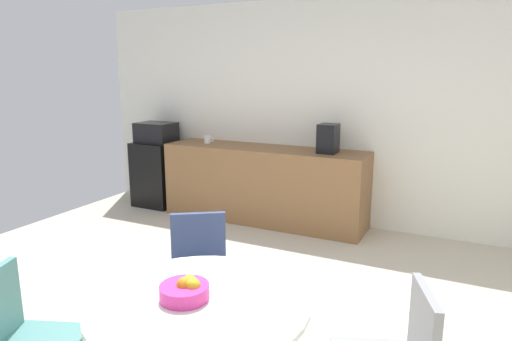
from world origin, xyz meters
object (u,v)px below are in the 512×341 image
object	(u,v)px
fruit_bowl	(185,290)
coffee_maker	(328,138)
chair_navy	(199,260)
chair_teal	(14,330)
mini_fridge	(158,173)
mug_white	(208,139)
round_table	(200,328)
microwave	(156,132)

from	to	relation	value
fruit_bowl	coffee_maker	size ratio (longest dim) A/B	0.74
chair_navy	chair_teal	bearing A→B (deg)	-107.86
fruit_bowl	chair_teal	bearing A→B (deg)	-158.60
mini_fridge	chair_navy	xyz separation A→B (m)	(2.20, -2.36, 0.09)
fruit_bowl	mug_white	xyz separation A→B (m)	(-1.85, 3.16, 0.17)
mini_fridge	fruit_bowl	world-z (taller)	mini_fridge
chair_teal	fruit_bowl	world-z (taller)	fruit_bowl
mug_white	round_table	bearing A→B (deg)	-58.66
mini_fridge	coffee_maker	world-z (taller)	coffee_maker
microwave	chair_navy	bearing A→B (deg)	-47.06
chair_teal	fruit_bowl	xyz separation A→B (m)	(0.82, 0.32, 0.25)
fruit_bowl	coffee_maker	world-z (taller)	coffee_maker
round_table	mini_fridge	bearing A→B (deg)	130.80
coffee_maker	round_table	bearing A→B (deg)	-83.60
coffee_maker	chair_navy	bearing A→B (deg)	-94.03
chair_teal	coffee_maker	xyz separation A→B (m)	(0.53, 3.48, 0.54)
microwave	round_table	distance (m)	4.18
fruit_bowl	mug_white	bearing A→B (deg)	120.35
microwave	chair_navy	distance (m)	3.26
microwave	chair_navy	size ratio (longest dim) A/B	0.58
microwave	mug_white	size ratio (longest dim) A/B	3.72
mini_fridge	fruit_bowl	xyz separation A→B (m)	(2.65, -3.16, 0.34)
round_table	chair_navy	xyz separation A→B (m)	(-0.52, 0.79, -0.07)
chair_teal	coffee_maker	distance (m)	3.56
chair_teal	mini_fridge	bearing A→B (deg)	117.79
microwave	coffee_maker	distance (m)	2.36
microwave	chair_navy	world-z (taller)	microwave
mini_fridge	mug_white	world-z (taller)	mug_white
round_table	coffee_maker	bearing A→B (deg)	96.40
mini_fridge	coffee_maker	bearing A→B (deg)	0.00
round_table	mug_white	distance (m)	3.70
mini_fridge	chair_navy	bearing A→B (deg)	-47.06
mug_white	chair_teal	bearing A→B (deg)	-73.47
mini_fridge	coffee_maker	distance (m)	2.45
chair_teal	fruit_bowl	bearing A→B (deg)	21.40
mug_white	chair_navy	bearing A→B (deg)	-59.39
chair_navy	chair_teal	distance (m)	1.18
round_table	chair_teal	xyz separation A→B (m)	(-0.88, -0.34, -0.07)
fruit_bowl	coffee_maker	bearing A→B (deg)	95.21
chair_navy	mug_white	size ratio (longest dim) A/B	6.43
mini_fridge	round_table	distance (m)	4.16
round_table	mug_white	size ratio (longest dim) A/B	8.14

